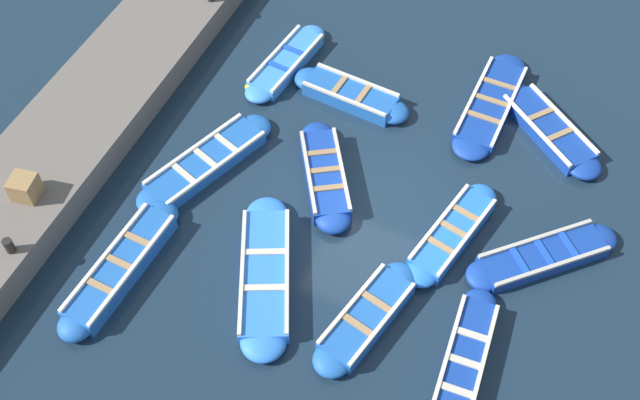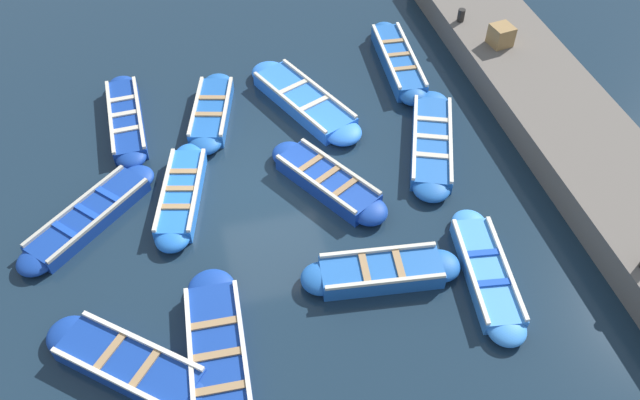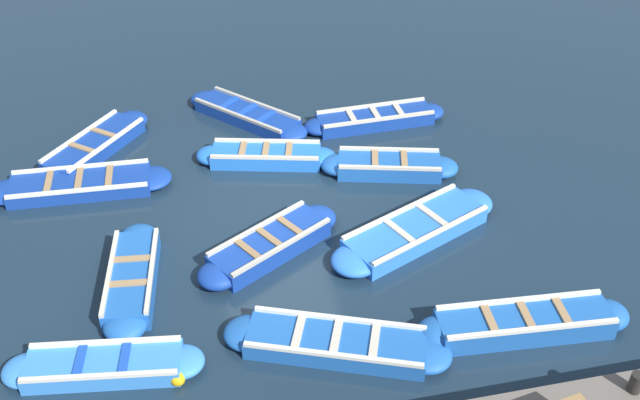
{
  "view_description": "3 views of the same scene",
  "coord_description": "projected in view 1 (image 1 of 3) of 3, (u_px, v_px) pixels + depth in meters",
  "views": [
    {
      "loc": [
        2.89,
        -9.71,
        13.65
      ],
      "look_at": [
        -0.97,
        -0.53,
        0.42
      ],
      "focal_mm": 42.0,
      "sensor_mm": 36.0,
      "label": 1
    },
    {
      "loc": [
        1.29,
        9.73,
        10.03
      ],
      "look_at": [
        -0.89,
        0.93,
        0.29
      ],
      "focal_mm": 35.0,
      "sensor_mm": 36.0,
      "label": 2
    },
    {
      "loc": [
        -12.34,
        1.69,
        9.7
      ],
      "look_at": [
        -0.12,
        -0.9,
        0.31
      ],
      "focal_mm": 42.0,
      "sensor_mm": 36.0,
      "label": 3
    }
  ],
  "objects": [
    {
      "name": "boat_broadside",
      "position": [
        206.0,
        162.0,
        17.55
      ],
      "size": [
        2.19,
        3.95,
        0.38
      ],
      "color": "#1E59AD",
      "rests_on": "ground"
    },
    {
      "name": "boat_bow_out",
      "position": [
        548.0,
        129.0,
        18.19
      ],
      "size": [
        3.21,
        2.86,
        0.38
      ],
      "color": "navy",
      "rests_on": "ground"
    },
    {
      "name": "quay_wall",
      "position": [
        96.0,
        107.0,
        18.35
      ],
      "size": [
        2.57,
        14.99,
        0.7
      ],
      "color": "#605951",
      "rests_on": "ground"
    },
    {
      "name": "wooden_crate",
      "position": [
        25.0,
        187.0,
        16.07
      ],
      "size": [
        0.62,
        0.62,
        0.54
      ],
      "primitive_type": "cube",
      "rotation": [
        0.0,
        0.0,
        0.16
      ],
      "color": "olive",
      "rests_on": "quay_wall"
    },
    {
      "name": "boat_tucked",
      "position": [
        286.0,
        63.0,
        19.61
      ],
      "size": [
        1.18,
        3.37,
        0.36
      ],
      "color": "#3884E0",
      "rests_on": "ground"
    },
    {
      "name": "buoy_orange_near",
      "position": [
        250.0,
        87.0,
        19.09
      ],
      "size": [
        0.25,
        0.25,
        0.25
      ],
      "primitive_type": "sphere",
      "color": "#EAB214",
      "rests_on": "ground"
    },
    {
      "name": "boat_far_corner",
      "position": [
        367.0,
        318.0,
        15.07
      ],
      "size": [
        1.53,
        3.19,
        0.42
      ],
      "color": "#1E59AD",
      "rests_on": "ground"
    },
    {
      "name": "boat_drifting",
      "position": [
        463.0,
        365.0,
        14.47
      ],
      "size": [
        0.89,
        3.63,
        0.39
      ],
      "color": "navy",
      "rests_on": "ground"
    },
    {
      "name": "ground_plane",
      "position": [
        368.0,
        207.0,
        16.96
      ],
      "size": [
        120.0,
        120.0,
        0.0
      ],
      "primitive_type": "plane",
      "color": "#162838"
    },
    {
      "name": "boat_near_quay",
      "position": [
        452.0,
        233.0,
        16.32
      ],
      "size": [
        1.47,
        3.31,
        0.39
      ],
      "color": "blue",
      "rests_on": "ground"
    },
    {
      "name": "boat_inner_gap",
      "position": [
        351.0,
        95.0,
        18.84
      ],
      "size": [
        3.23,
        1.13,
        0.43
      ],
      "color": "#1E59AD",
      "rests_on": "ground"
    },
    {
      "name": "boat_end_of_row",
      "position": [
        121.0,
        267.0,
        15.75
      ],
      "size": [
        1.0,
        3.84,
        0.47
      ],
      "color": "#1E59AD",
      "rests_on": "ground"
    },
    {
      "name": "bollard_north",
      "position": [
        9.0,
        246.0,
        15.28
      ],
      "size": [
        0.2,
        0.2,
        0.35
      ],
      "primitive_type": "cylinder",
      "color": "black",
      "rests_on": "quay_wall"
    },
    {
      "name": "boat_centre",
      "position": [
        325.0,
        175.0,
        17.27
      ],
      "size": [
        2.37,
        3.24,
        0.44
      ],
      "color": "navy",
      "rests_on": "ground"
    },
    {
      "name": "boat_mid_row",
      "position": [
        490.0,
        105.0,
        18.7
      ],
      "size": [
        1.13,
        3.99,
        0.36
      ],
      "color": "navy",
      "rests_on": "ground"
    },
    {
      "name": "boat_alongside",
      "position": [
        543.0,
        257.0,
        15.98
      ],
      "size": [
        3.14,
        2.98,
        0.36
      ],
      "color": "navy",
      "rests_on": "ground"
    },
    {
      "name": "boat_outer_right",
      "position": [
        265.0,
        274.0,
        15.69
      ],
      "size": [
        2.5,
        4.06,
        0.42
      ],
      "color": "blue",
      "rests_on": "ground"
    }
  ]
}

